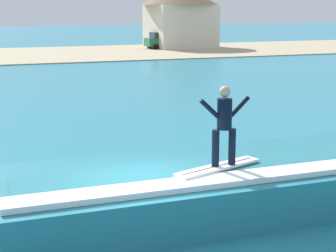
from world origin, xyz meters
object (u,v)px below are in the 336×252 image
Objects in this scene: house_gabled_white at (180,12)px; car_far_shore at (163,40)px; surfboard at (218,167)px; surfer at (224,122)px; wave_crest at (204,187)px.

car_far_shore is at bearing -155.42° from house_gabled_white.
surfer is (0.13, 0.00, 1.00)m from surfboard.
house_gabled_white is at bearing 68.69° from wave_crest.
surfboard is 52.11m from house_gabled_white.
surfboard is 1.30× the size of surfer.
house_gabled_white is at bearing 69.10° from surfer.
surfboard reaches higher than wave_crest.
surfboard is 0.55× the size of car_far_shore.
wave_crest is at bearing -111.31° from house_gabled_white.
house_gabled_white is (2.38, 1.09, 3.01)m from car_far_shore.
surfboard is 0.26× the size of house_gabled_white.
car_far_shore is at bearing 71.06° from surfboard.
car_far_shore reaches higher than wave_crest.
surfer is 50.17m from car_far_shore.
wave_crest is 1.18× the size of house_gabled_white.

